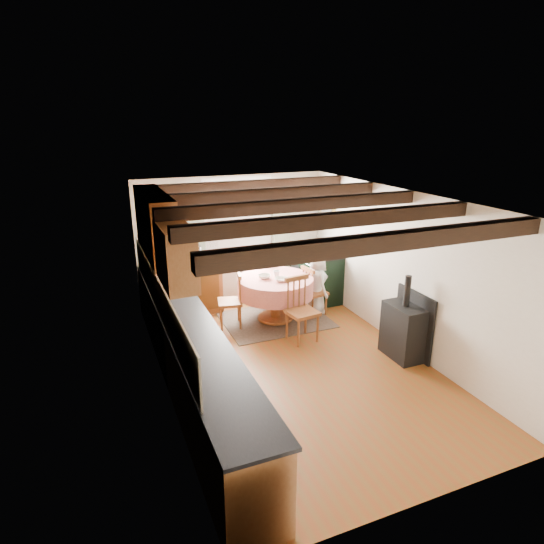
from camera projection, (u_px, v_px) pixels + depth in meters
name	position (u px, v px, depth m)	size (l,w,h in m)	color
floor	(293.00, 363.00, 6.58)	(3.60, 5.50, 0.00)	brown
ceiling	(296.00, 198.00, 5.81)	(3.60, 5.50, 0.00)	white
wall_back	(233.00, 239.00, 8.61)	(3.60, 0.00, 2.40)	silver
wall_front	(433.00, 391.00, 3.78)	(3.60, 0.00, 2.40)	silver
wall_left	(161.00, 305.00, 5.55)	(0.00, 5.50, 2.40)	silver
wall_right	(402.00, 270.00, 6.84)	(0.00, 5.50, 2.40)	silver
beam_a	(390.00, 241.00, 4.09)	(3.60, 0.16, 0.16)	black
beam_b	(334.00, 220.00, 4.97)	(3.60, 0.16, 0.16)	black
beam_c	(296.00, 205.00, 5.84)	(3.60, 0.16, 0.16)	black
beam_d	(267.00, 194.00, 6.72)	(3.60, 0.16, 0.16)	black
beam_e	(245.00, 185.00, 7.60)	(3.60, 0.16, 0.16)	black
splash_left	(159.00, 297.00, 5.82)	(0.02, 4.50, 0.55)	beige
splash_back	(181.00, 245.00, 8.23)	(1.40, 0.02, 0.55)	beige
base_cabinet_left	(189.00, 356.00, 5.90)	(0.60, 5.30, 0.88)	#965D33
base_cabinet_back	(184.00, 289.00, 8.21)	(1.30, 0.60, 0.88)	#965D33
worktop_left	(188.00, 323.00, 5.76)	(0.64, 5.30, 0.04)	black
worktop_back	(182.00, 265.00, 8.05)	(1.30, 0.64, 0.04)	black
wall_cabinet_glass	(155.00, 224.00, 6.42)	(0.34, 1.80, 0.90)	#965D33
wall_cabinet_solid	(176.00, 255.00, 5.12)	(0.34, 0.90, 0.70)	#965D33
window_frame	(238.00, 218.00, 8.50)	(1.34, 0.03, 1.54)	white
window_pane	(238.00, 218.00, 8.51)	(1.20, 0.01, 1.40)	white
curtain_left	(196.00, 250.00, 8.28)	(0.35, 0.10, 2.10)	#A9B5A0
curtain_right	(281.00, 241.00, 8.89)	(0.35, 0.10, 2.10)	#A9B5A0
curtain_rod	(238.00, 187.00, 8.24)	(0.03, 0.03, 2.00)	black
wall_picture	(328.00, 211.00, 8.69)	(0.04, 0.50, 0.60)	gold
wall_plate	(284.00, 210.00, 8.80)	(0.30, 0.30, 0.02)	silver
rug	(275.00, 319.00, 8.01)	(1.81, 1.41, 0.01)	#30261B
dining_table	(275.00, 299.00, 7.89)	(1.31, 1.31, 0.79)	#E68C7C
chair_near	(303.00, 310.00, 7.11)	(0.44, 0.47, 1.04)	#974C23
chair_left	(230.00, 300.00, 7.62)	(0.41, 0.43, 0.96)	#974C23
chair_right	(315.00, 290.00, 8.12)	(0.39, 0.41, 0.91)	#974C23
aga_range	(316.00, 275.00, 8.83)	(0.68, 1.05, 0.97)	black
cast_iron_stove	(405.00, 317.00, 6.58)	(0.38, 0.64, 1.27)	black
child_far	(267.00, 276.00, 8.49)	(0.42, 0.27, 1.14)	#546067
child_right	(317.00, 283.00, 8.15)	(0.56, 0.36, 1.14)	white
bowl_a	(281.00, 280.00, 7.59)	(0.22, 0.22, 0.05)	silver
bowl_b	(265.00, 277.00, 7.71)	(0.21, 0.21, 0.07)	silver
cup	(276.00, 273.00, 7.82)	(0.11, 0.11, 0.10)	silver
canister_tall	(171.00, 260.00, 7.92)	(0.13, 0.13, 0.21)	#262628
canister_wide	(188.00, 256.00, 8.17)	(0.19, 0.19, 0.21)	#262628
canister_slim	(198.00, 254.00, 8.14)	(0.10, 0.10, 0.28)	#262628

